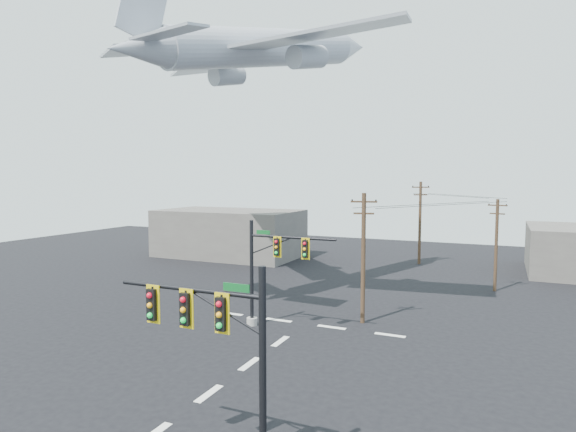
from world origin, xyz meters
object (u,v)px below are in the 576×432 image
at_px(airliner, 265,49).
at_px(signal_mast_far, 268,271).
at_px(utility_pole_a, 363,256).
at_px(utility_pole_c, 420,221).
at_px(signal_mast_near, 224,356).
at_px(utility_pole_b, 496,243).

bearing_deg(airliner, signal_mast_far, -132.37).
relative_size(utility_pole_a, utility_pole_c, 0.94).
bearing_deg(signal_mast_near, utility_pole_b, 76.15).
bearing_deg(utility_pole_a, utility_pole_c, 79.47).
bearing_deg(signal_mast_near, utility_pole_a, 90.73).
bearing_deg(signal_mast_far, utility_pole_b, 52.12).
relative_size(signal_mast_near, utility_pole_c, 0.75).
xyz_separation_m(signal_mast_near, airliner, (-9.92, 22.80, 16.78)).
relative_size(signal_mast_far, utility_pole_b, 0.88).
height_order(signal_mast_near, utility_pole_a, utility_pole_a).
relative_size(signal_mast_far, utility_pole_a, 0.80).
relative_size(signal_mast_near, utility_pole_b, 0.88).
bearing_deg(signal_mast_far, signal_mast_near, -68.85).
height_order(utility_pole_c, airliner, airliner).
bearing_deg(utility_pole_c, utility_pole_b, -69.83).
bearing_deg(utility_pole_c, utility_pole_a, -106.75).
bearing_deg(signal_mast_near, airliner, 113.51).
bearing_deg(signal_mast_near, signal_mast_far, 111.15).
xyz_separation_m(signal_mast_near, signal_mast_far, (-5.80, 14.99, -0.22)).
bearing_deg(signal_mast_near, utility_pole_c, 90.43).
xyz_separation_m(signal_mast_near, utility_pole_c, (-0.33, 44.02, 0.99)).
xyz_separation_m(utility_pole_a, airliner, (-9.68, 4.07, 16.10)).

